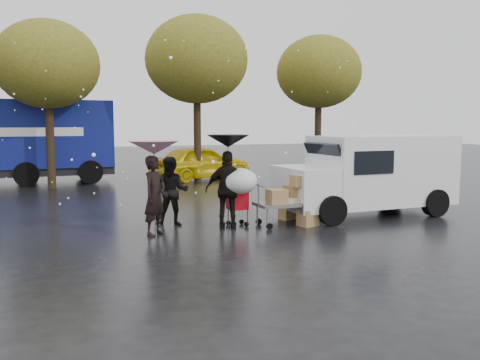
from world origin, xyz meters
name	(u,v)px	position (x,y,z in m)	size (l,w,h in m)	color
ground	(221,231)	(0.00, 0.00, 0.00)	(90.00, 90.00, 0.00)	black
person_pink	(155,196)	(-1.55, 0.14, 0.91)	(0.67, 0.44, 1.83)	black
person_middle	(172,191)	(-0.92, 1.05, 0.86)	(0.84, 0.65, 1.73)	black
person_black	(228,190)	(0.28, 0.24, 0.95)	(1.11, 0.46, 1.89)	black
umbrella_pink	(154,148)	(-1.55, 0.14, 2.00)	(1.15, 1.15, 2.16)	#4C4C4C
umbrella_black	(228,141)	(0.28, 0.24, 2.12)	(1.04, 1.04, 2.28)	#4C4C4C
vendor_cart	(289,197)	(1.81, 0.00, 0.73)	(1.52, 0.80, 1.27)	slate
shopping_cart	(240,184)	(0.57, 0.24, 1.06)	(0.84, 0.84, 1.46)	#B10A16
white_van	(370,173)	(4.61, 0.53, 1.16)	(4.91, 2.18, 2.20)	white
blue_truck	(17,142)	(-4.77, 12.01, 1.76)	(8.30, 2.60, 3.50)	navy
box_ground_near	(308,218)	(2.22, -0.24, 0.21)	(0.46, 0.37, 0.41)	olive
box_ground_far	(288,213)	(2.16, 0.72, 0.16)	(0.42, 0.32, 0.32)	olive
yellow_taxi	(201,163)	(2.87, 10.69, 0.78)	(1.84, 4.56, 1.55)	#D8B60B
tree_row	(127,62)	(-0.47, 10.00, 5.02)	(21.60, 4.40, 7.12)	black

